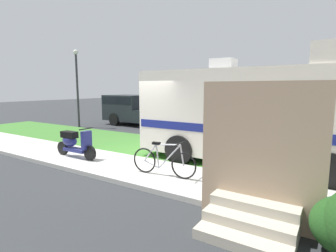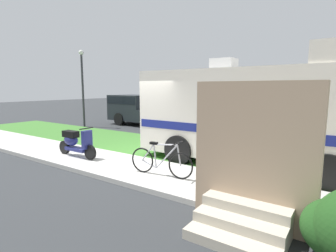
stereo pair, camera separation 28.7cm
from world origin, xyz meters
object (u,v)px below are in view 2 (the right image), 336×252
object	(u,v)px
street_lamp_post	(82,81)
scooter	(75,142)
bicycle	(161,161)
motorhome_rv	(258,113)
bottle_green	(276,201)
pickup_truck_near	(144,109)

from	to	relation	value
street_lamp_post	scooter	bearing A→B (deg)	-40.16
bicycle	motorhome_rv	bearing A→B (deg)	58.84
scooter	bicycle	distance (m)	3.37
scooter	bottle_green	xyz separation A→B (m)	(6.16, -0.24, -0.33)
scooter	bottle_green	size ratio (longest dim) A/B	5.90
street_lamp_post	bottle_green	bearing A→B (deg)	-23.37
bottle_green	street_lamp_post	world-z (taller)	street_lamp_post
bottle_green	scooter	bearing A→B (deg)	177.73
motorhome_rv	bicycle	distance (m)	3.24
scooter	street_lamp_post	distance (m)	7.96
street_lamp_post	pickup_truck_near	bearing A→B (deg)	44.94
motorhome_rv	scooter	distance (m)	5.68
pickup_truck_near	bottle_green	distance (m)	12.27
bicycle	bottle_green	distance (m)	2.82
bicycle	bottle_green	xyz separation A→B (m)	(2.80, -0.25, -0.25)
motorhome_rv	street_lamp_post	bearing A→B (deg)	167.80
street_lamp_post	bicycle	bearing A→B (deg)	-28.20
motorhome_rv	bottle_green	world-z (taller)	motorhome_rv
motorhome_rv	pickup_truck_near	world-z (taller)	motorhome_rv
motorhome_rv	bicycle	bearing A→B (deg)	-121.16
motorhome_rv	bicycle	size ratio (longest dim) A/B	3.81
motorhome_rv	street_lamp_post	world-z (taller)	street_lamp_post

